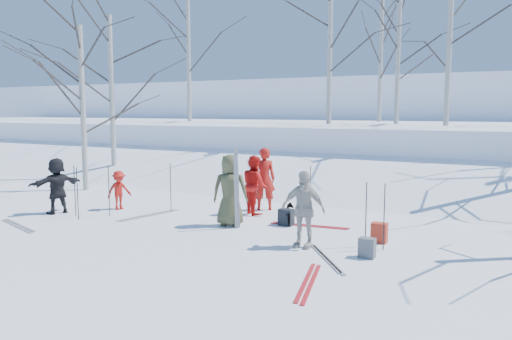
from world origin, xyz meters
The scene contains 35 objects.
ground centered at (0.00, 0.00, 0.00)m, with size 120.00×120.00×0.00m, color white.
snow_ramp centered at (0.00, 7.00, 0.15)m, with size 70.00×9.50×1.40m, color white.
snow_plateau centered at (0.00, 17.00, 1.00)m, with size 70.00×18.00×2.20m, color white.
far_hill centered at (0.00, 38.00, 2.00)m, with size 90.00×30.00×6.00m, color white.
skier_olive_center centered at (-0.35, 0.84, 0.87)m, with size 0.85×0.55×1.73m, color #424429.
skier_red_north centered at (-0.52, 2.92, 0.87)m, with size 0.64×0.42×1.74m, color #AE1710.
skier_redor_behind centered at (-0.49, 2.32, 0.79)m, with size 0.77×0.60×1.58m, color red.
skier_red_seated centered at (-4.10, 1.04, 0.54)m, with size 0.70×0.40×1.09m, color #AE1710.
skier_cream_east centered at (1.93, -0.08, 0.78)m, with size 0.92×0.38×1.57m, color beige.
skier_grey_west centered at (-5.19, -0.15, 0.75)m, with size 1.40×0.45×1.51m, color black.
dog centered at (0.88, 1.60, 0.25)m, with size 0.27×0.60×0.51m, color black.
upright_ski_left centered at (-0.05, 0.61, 0.95)m, with size 0.07×0.02×1.90m, color silver.
upright_ski_right centered at (-0.04, 0.65, 0.95)m, with size 0.07×0.02×1.90m, color silver.
ski_pair_a centered at (2.64, -0.62, 0.01)m, with size 1.31×1.63×0.02m, color silver, non-canonical shape.
ski_pair_b centered at (1.36, 1.69, 0.01)m, with size 1.91×0.45×0.02m, color #AB181D, non-canonical shape.
ski_pair_c centered at (2.86, -2.00, 0.01)m, with size 0.65×1.89×0.02m, color #AB181D, non-canonical shape.
ski_pair_d centered at (-4.81, -1.64, 0.01)m, with size 1.87×0.76×0.02m, color silver, non-canonical shape.
ski_pair_e centered at (-2.83, 0.78, 0.01)m, with size 0.58×1.90×0.02m, color silver, non-canonical shape.
ski_pole_a centered at (3.43, 0.48, 0.67)m, with size 0.02×0.02×1.34m, color black.
ski_pole_b centered at (0.99, 2.61, 0.67)m, with size 0.02×0.02×1.34m, color black.
ski_pole_c centered at (-2.63, 1.47, 0.67)m, with size 0.02×0.02×1.34m, color black.
ski_pole_d centered at (-3.72, 0.27, 0.67)m, with size 0.02×0.02×1.34m, color black.
ski_pole_e centered at (3.06, 0.53, 0.67)m, with size 0.02×0.02×1.34m, color black.
ski_pole_f centered at (-4.10, -0.43, 0.67)m, with size 0.02×0.02×1.34m, color black.
ski_pole_g centered at (-4.53, -0.13, 0.67)m, with size 0.02×0.02×1.34m, color black.
backpack_red centered at (3.22, 1.00, 0.21)m, with size 0.32×0.22×0.42m, color #AA2C1A.
backpack_grey centered at (3.30, -0.20, 0.19)m, with size 0.30×0.20×0.38m, color #4F5256.
backpack_dark centered at (0.83, 1.49, 0.20)m, with size 0.34×0.24×0.40m, color black.
birch_plateau_a centered at (-0.60, 15.31, 5.15)m, with size 4.73×4.73×5.90m, color silver, non-canonical shape.
birch_plateau_b centered at (-1.38, 10.33, 5.19)m, with size 4.79×4.79×5.98m, color silver, non-canonical shape.
birch_plateau_d centered at (-9.41, 11.73, 5.70)m, with size 5.50×5.50×7.00m, color silver, non-canonical shape.
birch_plateau_f centered at (1.08, 11.60, 4.71)m, with size 4.12×4.12×5.03m, color silver, non-canonical shape.
birch_plateau_h centered at (3.20, 10.19, 5.10)m, with size 4.66×4.66×5.80m, color silver, non-canonical shape.
birch_edge_a centered at (-7.62, 3.09, 2.81)m, with size 4.53×4.53×5.61m, color silver, non-canonical shape.
birch_edge_d centered at (-8.95, 5.83, 3.25)m, with size 5.15×5.15×6.50m, color silver, non-canonical shape.
Camera 1 is at (5.80, -9.23, 2.77)m, focal length 35.00 mm.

